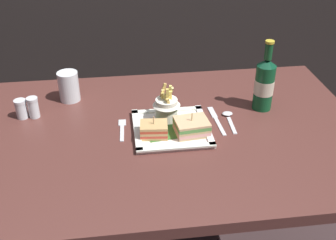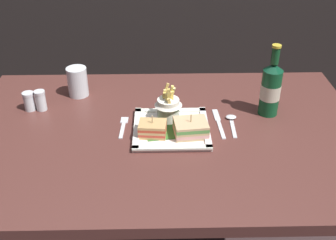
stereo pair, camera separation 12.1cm
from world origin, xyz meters
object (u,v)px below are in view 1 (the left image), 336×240
beer_bottle (264,83)px  knife (216,119)px  square_plate (171,129)px  spoon (229,117)px  fries_cup (167,105)px  water_glass (69,88)px  dining_table (165,167)px  fork (122,129)px  sandwich_half_right (192,127)px  pepper_shaker (33,109)px  sandwich_half_left (154,130)px  salt_shaker (21,110)px

beer_bottle → knife: (-0.17, -0.06, -0.09)m
square_plate → beer_bottle: (0.33, 0.10, 0.09)m
knife → spoon: bearing=7.3°
fries_cup → water_glass: bearing=148.6°
dining_table → fork: size_ratio=10.17×
sandwich_half_right → knife: (0.10, 0.08, -0.03)m
fries_cup → fork: (-0.15, -0.02, -0.06)m
sandwich_half_right → spoon: sandwich_half_right is taller
water_glass → pepper_shaker: (-0.11, -0.10, -0.01)m
square_plate → knife: (0.16, 0.05, -0.01)m
spoon → sandwich_half_right: bearing=-148.4°
dining_table → sandwich_half_right: bearing=-25.3°
square_plate → water_glass: (-0.33, 0.25, 0.04)m
fork → square_plate: bearing=-11.6°
sandwich_half_right → pepper_shaker: sandwich_half_right is taller
sandwich_half_right → fork: size_ratio=0.86×
spoon → sandwich_half_left: bearing=-161.4°
fries_cup → water_glass: (-0.32, 0.20, -0.02)m
pepper_shaker → square_plate: bearing=-18.4°
sandwich_half_left → knife: bearing=20.7°
sandwich_half_right → dining_table: bearing=154.7°
spoon → salt_shaker: (-0.68, 0.09, 0.02)m
fries_cup → salt_shaker: bearing=169.0°
sandwich_half_left → salt_shaker: bearing=157.0°
beer_bottle → fork: (-0.48, -0.07, -0.09)m
fork → pepper_shaker: bearing=158.2°
sandwich_half_left → sandwich_half_right: (0.12, -0.00, 0.00)m
square_plate → salt_shaker: (-0.48, 0.15, 0.02)m
dining_table → water_glass: bearing=141.4°
knife → sandwich_half_left: bearing=-159.3°
pepper_shaker → knife: bearing=-9.3°
sandwich_half_right → beer_bottle: bearing=27.0°
beer_bottle → dining_table: bearing=-164.0°
water_glass → pepper_shaker: bearing=-136.4°
sandwich_half_left → beer_bottle: size_ratio=0.36×
square_plate → salt_shaker: size_ratio=3.61×
dining_table → water_glass: 0.44m
square_plate → sandwich_half_right: sandwich_half_right is taller
square_plate → water_glass: water_glass is taller
square_plate → salt_shaker: 0.50m
salt_shaker → fries_cup: bearing=-11.0°
water_glass → knife: water_glass is taller
beer_bottle → salt_shaker: (-0.81, 0.04, -0.07)m
square_plate → spoon: bearing=15.0°
dining_table → pepper_shaker: pepper_shaker is taller
pepper_shaker → salt_shaker: bearing=180.0°
knife → salt_shaker: 0.64m
fries_cup → salt_shaker: (-0.47, 0.09, -0.03)m
sandwich_half_right → salt_shaker: size_ratio=1.66×
sandwich_half_left → salt_shaker: 0.46m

